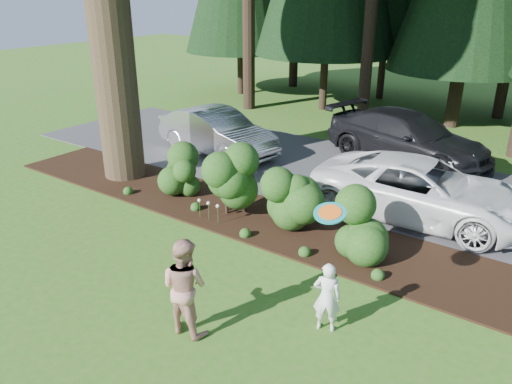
{
  "coord_description": "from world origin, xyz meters",
  "views": [
    {
      "loc": [
        7.3,
        -6.18,
        5.55
      ],
      "look_at": [
        1.34,
        2.16,
        1.3
      ],
      "focal_mm": 35.0,
      "sensor_mm": 36.0,
      "label": 1
    }
  ],
  "objects_px": {
    "adult": "(185,286)",
    "frisbee": "(330,213)",
    "car_white_suv": "(421,190)",
    "car_dark_suv": "(408,138)",
    "car_silver_wagon": "(217,132)",
    "child": "(327,297)"
  },
  "relations": [
    {
      "from": "car_white_suv",
      "to": "car_dark_suv",
      "type": "bearing_deg",
      "value": 21.54
    },
    {
      "from": "child",
      "to": "car_dark_suv",
      "type": "bearing_deg",
      "value": -98.52
    },
    {
      "from": "car_white_suv",
      "to": "adult",
      "type": "bearing_deg",
      "value": 162.9
    },
    {
      "from": "adult",
      "to": "child",
      "type": "bearing_deg",
      "value": -147.54
    },
    {
      "from": "frisbee",
      "to": "car_silver_wagon",
      "type": "bearing_deg",
      "value": 140.46
    },
    {
      "from": "car_silver_wagon",
      "to": "car_dark_suv",
      "type": "distance_m",
      "value": 6.5
    },
    {
      "from": "child",
      "to": "frisbee",
      "type": "distance_m",
      "value": 1.53
    },
    {
      "from": "car_silver_wagon",
      "to": "adult",
      "type": "relative_size",
      "value": 2.68
    },
    {
      "from": "car_dark_suv",
      "to": "frisbee",
      "type": "distance_m",
      "value": 9.68
    },
    {
      "from": "car_dark_suv",
      "to": "adult",
      "type": "relative_size",
      "value": 3.25
    },
    {
      "from": "car_silver_wagon",
      "to": "adult",
      "type": "xyz_separation_m",
      "value": [
        5.85,
        -7.87,
        0.07
      ]
    },
    {
      "from": "car_dark_suv",
      "to": "frisbee",
      "type": "relative_size",
      "value": 10.52
    },
    {
      "from": "adult",
      "to": "frisbee",
      "type": "height_order",
      "value": "frisbee"
    },
    {
      "from": "car_white_suv",
      "to": "car_dark_suv",
      "type": "height_order",
      "value": "car_dark_suv"
    },
    {
      "from": "car_silver_wagon",
      "to": "car_white_suv",
      "type": "bearing_deg",
      "value": -89.0
    },
    {
      "from": "child",
      "to": "adult",
      "type": "xyz_separation_m",
      "value": [
        -1.95,
        -1.41,
        0.23
      ]
    },
    {
      "from": "car_silver_wagon",
      "to": "frisbee",
      "type": "bearing_deg",
      "value": -120.45
    },
    {
      "from": "car_white_suv",
      "to": "car_silver_wagon",
      "type": "bearing_deg",
      "value": 79.24
    },
    {
      "from": "car_silver_wagon",
      "to": "adult",
      "type": "distance_m",
      "value": 9.81
    },
    {
      "from": "child",
      "to": "frisbee",
      "type": "height_order",
      "value": "frisbee"
    },
    {
      "from": "car_white_suv",
      "to": "adult",
      "type": "distance_m",
      "value": 7.01
    },
    {
      "from": "car_white_suv",
      "to": "adult",
      "type": "relative_size",
      "value": 3.09
    }
  ]
}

